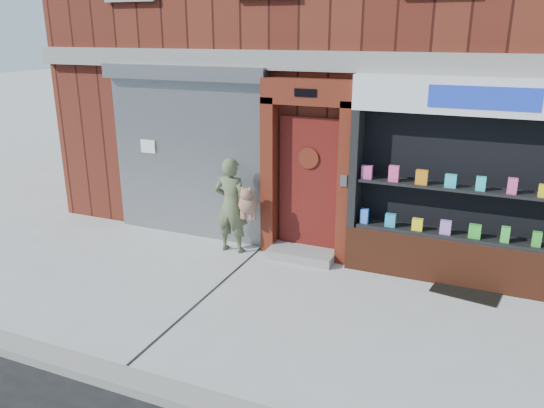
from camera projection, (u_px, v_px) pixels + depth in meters
The scene contains 7 objects.
ground at pixel (311, 315), 7.01m from camera, with size 80.00×80.00×0.00m, color #9E9E99.
building at pixel (409, 10), 11.01m from camera, with size 12.00×8.16×8.00m.
shutter_bay at pixel (187, 143), 9.27m from camera, with size 3.10×0.30×3.04m.
red_door_bay at pixel (307, 171), 8.46m from camera, with size 1.52×0.58×2.90m.
pharmacy_bay at pixel (472, 194), 7.52m from camera, with size 3.50×0.41×3.00m.
woman at pixel (233, 205), 8.82m from camera, with size 0.80×0.42×1.63m.
doormat at pixel (467, 290), 7.67m from camera, with size 0.91×0.64×0.02m, color black.
Camera 1 is at (1.94, -5.92, 3.58)m, focal length 35.00 mm.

